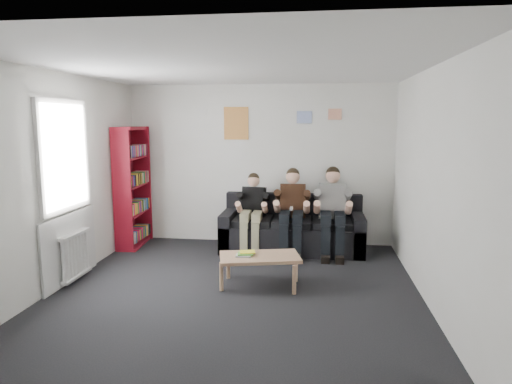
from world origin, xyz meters
TOP-DOWN VIEW (x-y plane):
  - room_shell at (0.00, 0.00)m, footprint 5.00×5.00m
  - sofa at (0.59, 2.07)m, footprint 2.27×0.93m
  - bookshelf at (-2.07, 2.00)m, footprint 0.30×0.90m
  - coffee_table at (0.27, 0.33)m, footprint 1.00×0.55m
  - game_cases at (0.09, 0.31)m, footprint 0.23×0.20m
  - person_left at (-0.04, 1.87)m, footprint 0.36×0.77m
  - person_middle at (0.59, 1.86)m, footprint 0.41×0.87m
  - person_right at (1.23, 1.86)m, footprint 0.42×0.90m
  - radiator at (-2.15, 0.20)m, footprint 0.10×0.64m
  - window at (-2.22, 0.20)m, footprint 0.05×1.30m
  - poster_large at (-0.40, 2.49)m, footprint 0.42×0.01m
  - poster_blue at (0.75, 2.49)m, footprint 0.25×0.01m
  - poster_pink at (1.25, 2.49)m, footprint 0.22×0.01m
  - poster_sign at (-1.00, 2.49)m, footprint 0.20×0.01m

SIDE VIEW (x-z plane):
  - sofa at x=0.59m, z-range -0.12..0.76m
  - radiator at x=-2.15m, z-range 0.05..0.65m
  - coffee_table at x=0.27m, z-range 0.15..0.55m
  - game_cases at x=0.09m, z-range 0.40..0.45m
  - person_left at x=-0.04m, z-range 0.01..1.27m
  - person_middle at x=0.59m, z-range 0.00..1.35m
  - person_right at x=1.23m, z-range 0.00..1.38m
  - bookshelf at x=-2.07m, z-range 0.00..2.00m
  - window at x=-2.22m, z-range -0.15..2.21m
  - room_shell at x=0.00m, z-range -1.15..3.85m
  - poster_large at x=-0.40m, z-range 1.77..2.32m
  - poster_blue at x=0.75m, z-range 2.05..2.25m
  - poster_pink at x=1.25m, z-range 2.11..2.29m
  - poster_sign at x=-1.00m, z-range 2.18..2.32m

